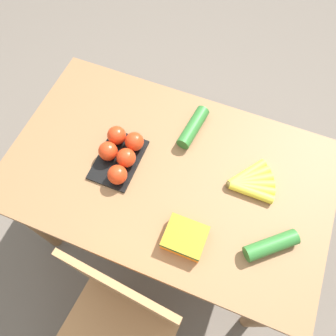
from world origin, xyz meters
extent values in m
plane|color=#665B51|center=(0.00, 0.00, 0.00)|extent=(12.00, 12.00, 0.00)
cube|color=olive|center=(0.00, 0.00, 0.74)|extent=(1.26, 0.77, 0.03)
cylinder|color=olive|center=(-0.57, -0.32, 0.36)|extent=(0.06, 0.06, 0.73)
cylinder|color=olive|center=(0.57, -0.32, 0.36)|extent=(0.06, 0.06, 0.73)
cylinder|color=olive|center=(-0.57, 0.32, 0.36)|extent=(0.06, 0.06, 0.73)
cylinder|color=olive|center=(0.57, 0.32, 0.36)|extent=(0.06, 0.06, 0.73)
cube|color=#A87547|center=(-0.03, 0.46, 0.73)|extent=(0.39, 0.05, 0.55)
cylinder|color=#A87547|center=(0.15, 0.47, 0.21)|extent=(0.04, 0.04, 0.43)
cylinder|color=#A87547|center=(-0.21, 0.50, 0.21)|extent=(0.04, 0.04, 0.43)
sphere|color=brown|center=(-0.24, -0.03, 0.78)|extent=(0.03, 0.03, 0.03)
cylinder|color=yellow|center=(-0.32, -0.03, 0.78)|extent=(0.17, 0.03, 0.03)
cylinder|color=yellow|center=(-0.32, -0.04, 0.78)|extent=(0.17, 0.06, 0.03)
cylinder|color=yellow|center=(-0.31, -0.06, 0.78)|extent=(0.17, 0.09, 0.03)
cylinder|color=yellow|center=(-0.31, -0.07, 0.78)|extent=(0.16, 0.12, 0.03)
cylinder|color=yellow|center=(-0.30, -0.09, 0.78)|extent=(0.14, 0.14, 0.03)
cylinder|color=yellow|center=(-0.29, -0.10, 0.78)|extent=(0.12, 0.15, 0.03)
cube|color=black|center=(0.20, 0.03, 0.76)|extent=(0.16, 0.24, 0.01)
sphere|color=red|center=(0.16, -0.05, 0.81)|extent=(0.07, 0.07, 0.07)
sphere|color=red|center=(0.24, -0.05, 0.81)|extent=(0.07, 0.07, 0.07)
sphere|color=red|center=(0.16, 0.03, 0.81)|extent=(0.07, 0.07, 0.07)
sphere|color=red|center=(0.24, 0.03, 0.81)|extent=(0.07, 0.07, 0.07)
sphere|color=red|center=(0.16, 0.10, 0.81)|extent=(0.07, 0.07, 0.07)
cube|color=orange|center=(-0.15, 0.22, 0.79)|extent=(0.14, 0.12, 0.05)
cube|color=#145123|center=(-0.15, 0.22, 0.80)|extent=(0.14, 0.12, 0.02)
cylinder|color=#2D702D|center=(-0.43, 0.14, 0.79)|extent=(0.18, 0.17, 0.06)
cylinder|color=#2D702D|center=(-0.03, -0.21, 0.79)|extent=(0.08, 0.19, 0.06)
camera|label=1|loc=(-0.20, 0.50, 1.90)|focal=35.00mm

